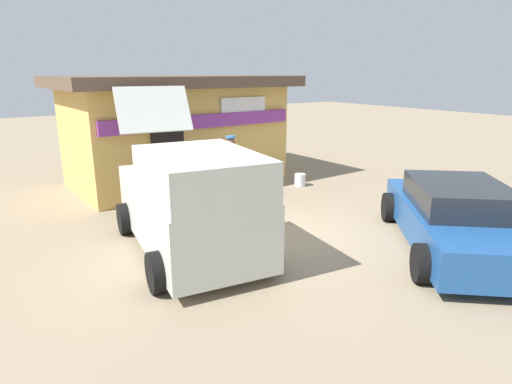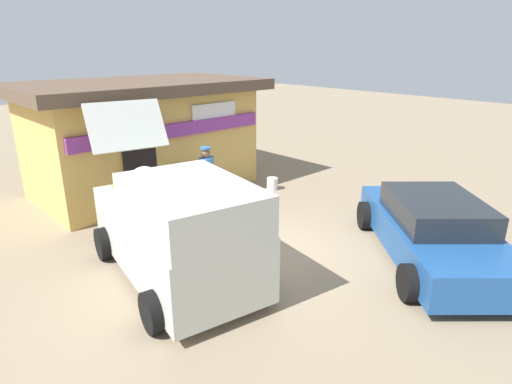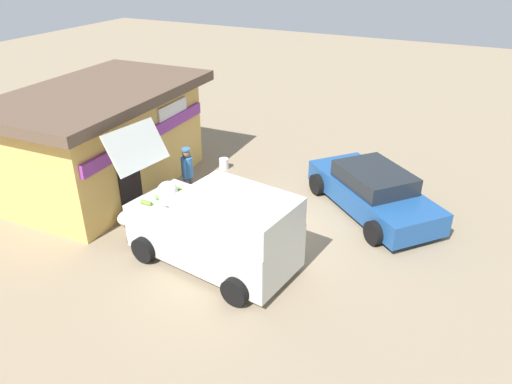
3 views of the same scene
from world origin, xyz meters
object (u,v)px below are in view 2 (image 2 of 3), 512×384
(delivery_van, at_px, (177,228))
(parked_sedan, at_px, (433,230))
(storefront_bar, at_px, (143,135))
(unloaded_banana_pile, at_px, (129,215))
(paint_bucket, at_px, (272,184))
(customer_bending, at_px, (147,197))
(vendor_standing, at_px, (207,176))

(delivery_van, bearing_deg, parked_sedan, -32.40)
(parked_sedan, bearing_deg, storefront_bar, 105.22)
(delivery_van, bearing_deg, unloaded_banana_pile, 81.59)
(paint_bucket, bearing_deg, customer_bending, -174.22)
(storefront_bar, distance_m, parked_sedan, 8.23)
(unloaded_banana_pile, relative_size, paint_bucket, 2.63)
(storefront_bar, xyz_separation_m, delivery_van, (-2.09, -5.20, -0.64))
(vendor_standing, distance_m, paint_bucket, 2.67)
(parked_sedan, xyz_separation_m, unloaded_banana_pile, (-3.78, 5.73, -0.40))
(storefront_bar, height_order, customer_bending, storefront_bar)
(storefront_bar, distance_m, customer_bending, 3.49)
(delivery_van, relative_size, paint_bucket, 13.31)
(storefront_bar, distance_m, delivery_van, 5.64)
(vendor_standing, relative_size, customer_bending, 1.24)
(storefront_bar, bearing_deg, unloaded_banana_pile, -127.25)
(vendor_standing, distance_m, unloaded_banana_pile, 2.12)
(delivery_van, bearing_deg, customer_bending, 76.18)
(delivery_van, height_order, customer_bending, delivery_van)
(customer_bending, xyz_separation_m, unloaded_banana_pile, (-0.08, 0.89, -0.66))
(vendor_standing, height_order, paint_bucket, vendor_standing)
(delivery_van, height_order, unloaded_banana_pile, delivery_van)
(unloaded_banana_pile, bearing_deg, customer_bending, -84.77)
(customer_bending, bearing_deg, vendor_standing, 6.00)
(storefront_bar, height_order, delivery_van, storefront_bar)
(parked_sedan, distance_m, customer_bending, 6.10)
(parked_sedan, xyz_separation_m, vendor_standing, (-1.94, 5.03, 0.38))
(storefront_bar, xyz_separation_m, paint_bucket, (2.74, -2.60, -1.46))
(delivery_van, distance_m, customer_bending, 2.23)
(storefront_bar, height_order, unloaded_banana_pile, storefront_bar)
(parked_sedan, relative_size, vendor_standing, 2.60)
(delivery_van, relative_size, vendor_standing, 2.81)
(delivery_van, xyz_separation_m, paint_bucket, (4.82, 2.60, -0.81))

